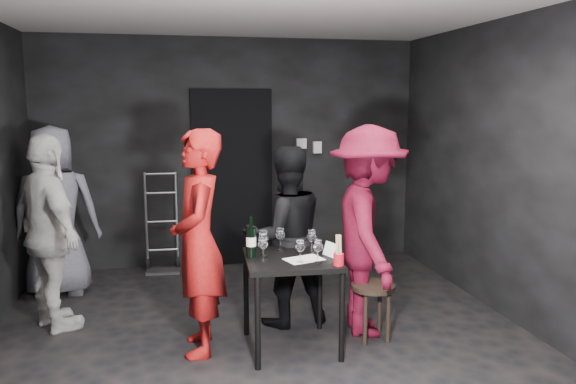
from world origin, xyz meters
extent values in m
cube|color=black|center=(0.00, 0.00, 0.00)|extent=(4.50, 5.00, 0.02)
cube|color=black|center=(0.00, 2.50, 1.35)|extent=(4.50, 0.04, 2.70)
cube|color=black|center=(0.00, -2.50, 1.35)|extent=(4.50, 0.04, 2.70)
cube|color=black|center=(2.25, 0.00, 1.35)|extent=(0.04, 5.00, 2.70)
cube|color=black|center=(0.00, 2.44, 1.05)|extent=(0.95, 0.10, 2.10)
cube|color=#B7B7B2|center=(0.85, 2.45, 1.45)|extent=(0.12, 0.06, 0.12)
cube|color=#B7B7B2|center=(1.05, 2.45, 1.40)|extent=(0.10, 0.06, 0.14)
cylinder|color=#B2B2B7|center=(-1.01, 2.33, 0.58)|extent=(0.03, 0.03, 1.16)
cylinder|color=#B2B2B7|center=(-0.67, 2.33, 0.58)|extent=(0.03, 0.03, 1.16)
cube|color=#B2B2B7|center=(-0.84, 2.22, 0.01)|extent=(0.39, 0.21, 0.03)
cylinder|color=black|center=(-1.01, 2.36, 0.08)|extent=(0.04, 0.16, 0.16)
cylinder|color=black|center=(-0.67, 2.36, 0.08)|extent=(0.04, 0.16, 0.16)
cube|color=black|center=(0.19, -0.04, 0.73)|extent=(0.72, 0.72, 0.04)
cylinder|color=black|center=(-0.13, -0.36, 0.35)|extent=(0.04, 0.04, 0.71)
cylinder|color=black|center=(0.51, -0.36, 0.35)|extent=(0.04, 0.04, 0.71)
cylinder|color=black|center=(-0.13, 0.28, 0.35)|extent=(0.04, 0.04, 0.71)
cylinder|color=black|center=(0.51, 0.28, 0.35)|extent=(0.04, 0.04, 0.71)
cylinder|color=black|center=(0.89, -0.02, 0.45)|extent=(0.36, 0.36, 0.04)
cylinder|color=black|center=(0.98, 0.08, 0.21)|extent=(0.04, 0.04, 0.41)
cylinder|color=black|center=(0.79, 0.08, 0.21)|extent=(0.04, 0.04, 0.41)
cylinder|color=black|center=(0.79, -0.11, 0.21)|extent=(0.04, 0.04, 0.41)
cylinder|color=black|center=(0.98, -0.11, 0.21)|extent=(0.04, 0.04, 0.41)
imported|color=#A91312|center=(-0.52, 0.06, 1.02)|extent=(0.51, 0.76, 2.05)
imported|color=black|center=(0.25, 0.48, 0.83)|extent=(0.87, 0.56, 1.66)
imported|color=#5C0A1E|center=(0.89, 0.15, 1.04)|extent=(0.80, 1.42, 2.08)
imported|color=beige|center=(-1.73, 0.75, 0.96)|extent=(1.05, 1.23, 1.91)
imported|color=#53545E|center=(-1.86, 1.68, 0.99)|extent=(0.97, 0.53, 1.99)
cube|color=white|center=(0.27, -0.13, 0.75)|extent=(0.33, 0.27, 0.00)
cylinder|color=black|center=(-0.12, 0.02, 0.87)|extent=(0.08, 0.08, 0.23)
cylinder|color=black|center=(-0.12, 0.02, 1.03)|extent=(0.03, 0.03, 0.09)
cylinder|color=white|center=(-0.12, 0.02, 0.88)|extent=(0.08, 0.08, 0.07)
cylinder|color=red|center=(0.49, -0.33, 0.79)|extent=(0.08, 0.08, 0.09)
camera|label=1|loc=(-0.71, -4.21, 1.95)|focal=35.00mm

